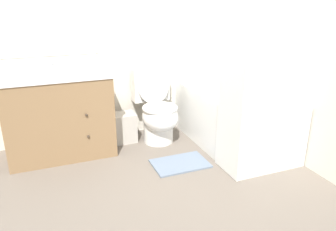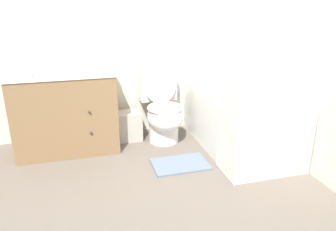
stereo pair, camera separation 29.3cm
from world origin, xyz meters
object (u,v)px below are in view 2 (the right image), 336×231
sink_faucet (62,63)px  tissue_box (76,65)px  wastebasket (129,126)px  bathtub (238,121)px  bath_towel_folded (248,108)px  hand_towel_folded (19,74)px  soap_dispenser (106,60)px  bath_mat (180,164)px  toilet (163,110)px  vanity_cabinet (66,110)px

sink_faucet → tissue_box: (0.14, -0.24, 0.02)m
sink_faucet → wastebasket: bearing=-13.3°
bathtub → tissue_box: tissue_box is taller
sink_faucet → bath_towel_folded: sink_faucet is taller
bath_towel_folded → hand_towel_folded: bearing=158.7°
hand_towel_folded → soap_dispenser: bearing=12.4°
hand_towel_folded → bath_mat: hand_towel_folded is taller
tissue_box → hand_towel_folded: size_ratio=0.65×
soap_dispenser → bath_mat: soap_dispenser is taller
bathtub → bath_mat: (-0.70, -0.24, -0.28)m
wastebasket → tissue_box: size_ratio=2.29×
sink_faucet → wastebasket: (0.64, -0.15, -0.70)m
toilet → bath_mat: toilet is taller
vanity_cabinet → hand_towel_folded: 0.59m
wastebasket → hand_towel_folded: 1.24m
bathtub → bath_towel_folded: bath_towel_folded is taller
wastebasket → hand_towel_folded: size_ratio=1.49×
sink_faucet → hand_towel_folded: size_ratio=0.67×
hand_towel_folded → bath_mat: bearing=-19.7°
toilet → bath_mat: bearing=-89.2°
vanity_cabinet → bath_mat: bearing=-33.5°
sink_faucet → toilet: (1.00, -0.26, -0.51)m
bath_mat → vanity_cabinet: bearing=146.5°
wastebasket → tissue_box: bearing=-169.6°
bathtub → soap_dispenser: bearing=161.9°
toilet → soap_dispenser: (-0.56, 0.04, 0.56)m
wastebasket → bath_mat: size_ratio=0.61×
vanity_cabinet → toilet: (1.00, -0.05, -0.08)m
bath_towel_folded → wastebasket: bearing=132.4°
hand_towel_folded → bath_mat: size_ratio=0.41×
tissue_box → vanity_cabinet: bearing=166.1°
sink_faucet → bath_mat: size_ratio=0.27×
soap_dispenser → bathtub: bearing=-18.1°
bathtub → soap_dispenser: (-1.28, 0.42, 0.62)m
vanity_cabinet → toilet: bearing=-2.7°
sink_faucet → hand_towel_folded: (-0.36, -0.39, -0.00)m
wastebasket → bath_mat: 0.82m
vanity_cabinet → wastebasket: vanity_cabinet is taller
vanity_cabinet → bathtub: vanity_cabinet is taller
toilet → bath_mat: size_ratio=1.58×
soap_dispenser → vanity_cabinet: bearing=179.3°
tissue_box → wastebasket: bearing=10.4°
sink_faucet → tissue_box: size_ratio=1.02×
bath_towel_folded → bath_mat: size_ratio=0.55×
hand_towel_folded → bath_towel_folded: hand_towel_folded is taller
bath_towel_folded → vanity_cabinet: bearing=149.2°
soap_dispenser → bath_mat: 1.25m
vanity_cabinet → hand_towel_folded: (-0.36, -0.18, 0.43)m
tissue_box → soap_dispenser: bearing=5.9°
toilet → bathtub: (0.71, -0.37, -0.06)m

